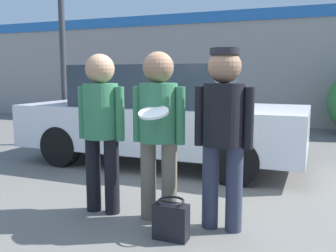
{
  "coord_description": "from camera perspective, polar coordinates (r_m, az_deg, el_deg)",
  "views": [
    {
      "loc": [
        1.12,
        -3.48,
        1.41
      ],
      "look_at": [
        -0.26,
        -0.02,
        0.89
      ],
      "focal_mm": 40.0,
      "sensor_mm": 36.0,
      "label": 1
    }
  ],
  "objects": [
    {
      "name": "ground_plane",
      "position": [
        3.92,
        3.73,
        -13.21
      ],
      "size": [
        56.0,
        56.0,
        0.0
      ],
      "primitive_type": "plane",
      "color": "#66635E"
    },
    {
      "name": "person_middle_with_frisbee",
      "position": [
        3.53,
        -1.47,
        0.56
      ],
      "size": [
        0.53,
        0.57,
        1.62
      ],
      "color": "#665B4C",
      "rests_on": "ground"
    },
    {
      "name": "person_right",
      "position": [
        3.34,
        8.44,
        0.45
      ],
      "size": [
        0.53,
        0.36,
        1.63
      ],
      "color": "#2D3347",
      "rests_on": "ground"
    },
    {
      "name": "person_left",
      "position": [
        3.81,
        -10.15,
        0.82
      ],
      "size": [
        0.52,
        0.35,
        1.61
      ],
      "color": "black",
      "rests_on": "ground"
    },
    {
      "name": "parked_car_near",
      "position": [
        5.95,
        -1.17,
        1.66
      ],
      "size": [
        4.38,
        1.8,
        1.55
      ],
      "color": "silver",
      "rests_on": "ground"
    },
    {
      "name": "storefront_building",
      "position": [
        10.61,
        15.9,
        8.65
      ],
      "size": [
        24.0,
        0.22,
        3.15
      ],
      "color": "gray",
      "rests_on": "ground"
    },
    {
      "name": "handbag",
      "position": [
        3.3,
        0.46,
        -14.16
      ],
      "size": [
        0.3,
        0.23,
        0.35
      ],
      "color": "black",
      "rests_on": "ground"
    }
  ]
}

